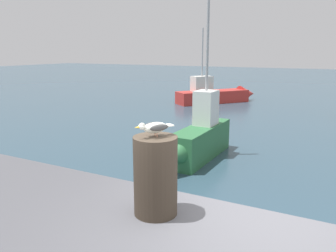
# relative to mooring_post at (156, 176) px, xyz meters

# --- Properties ---
(mooring_post) EXTENTS (0.41, 0.41, 0.75)m
(mooring_post) POSITION_rel_mooring_post_xyz_m (0.00, 0.00, 0.00)
(mooring_post) COLOR #382D23
(mooring_post) RESTS_ON harbor_quay
(seagull) EXTENTS (0.24, 0.36, 0.14)m
(seagull) POSITION_rel_mooring_post_xyz_m (-0.00, -0.01, 0.47)
(seagull) COLOR tan
(seagull) RESTS_ON mooring_post
(boat_red) EXTENTS (4.17, 4.88, 4.51)m
(boat_red) POSITION_rel_mooring_post_xyz_m (-5.41, 17.17, -1.51)
(boat_red) COLOR #B72D28
(boat_red) RESTS_ON ground_plane
(boat_green) EXTENTS (0.77, 3.50, 4.49)m
(boat_green) POSITION_rel_mooring_post_xyz_m (-2.16, 6.33, -1.36)
(boat_green) COLOR #2D6B3D
(boat_green) RESTS_ON ground_plane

